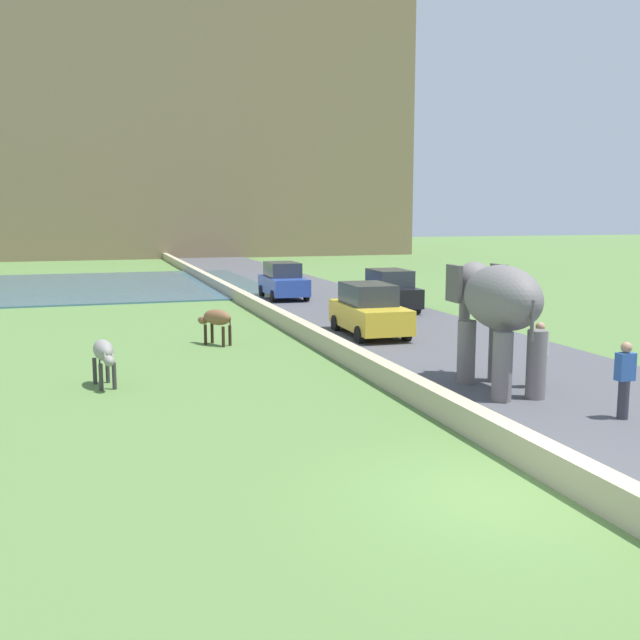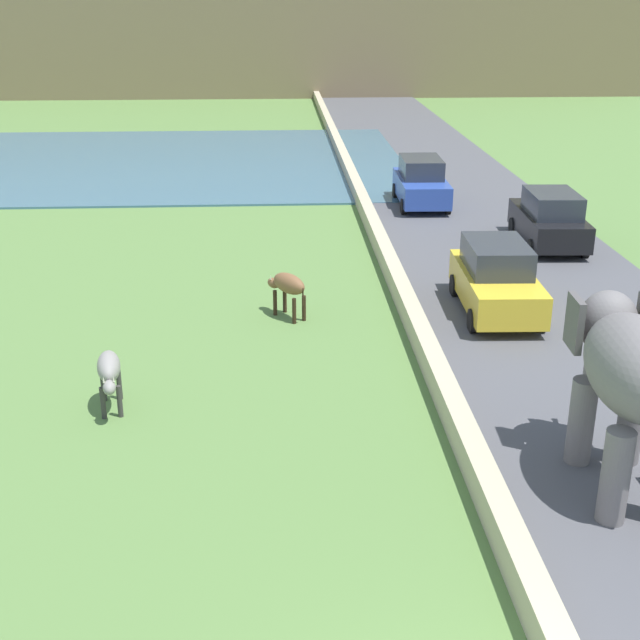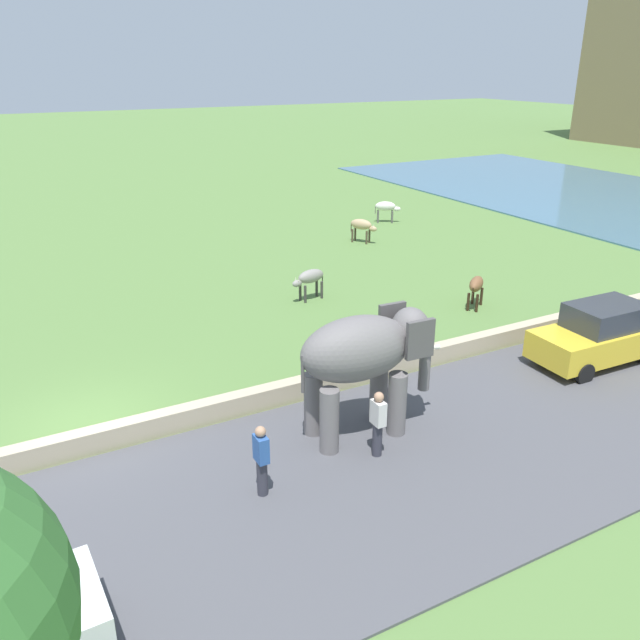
# 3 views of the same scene
# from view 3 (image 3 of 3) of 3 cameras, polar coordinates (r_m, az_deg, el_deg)

# --- Properties ---
(ground_plane) EXTENTS (220.00, 220.00, 0.00)m
(ground_plane) POSITION_cam_3_polar(r_m,az_deg,el_deg) (16.78, -19.98, -8.82)
(ground_plane) COLOR #567A3D
(barrier_wall) EXTENTS (0.40, 110.00, 0.55)m
(barrier_wall) POSITION_cam_3_polar(r_m,az_deg,el_deg) (24.90, 25.54, 1.13)
(barrier_wall) COLOR tan
(barrier_wall) RESTS_ON ground
(lake) EXTENTS (36.00, 18.00, 0.08)m
(lake) POSITION_cam_3_polar(r_m,az_deg,el_deg) (46.60, 23.04, 10.13)
(lake) COLOR #426B84
(lake) RESTS_ON ground
(elephant) EXTENTS (1.53, 3.50, 2.99)m
(elephant) POSITION_cam_3_polar(r_m,az_deg,el_deg) (14.61, 4.00, -3.10)
(elephant) COLOR slate
(elephant) RESTS_ON ground
(person_beside_elephant) EXTENTS (0.36, 0.22, 1.63)m
(person_beside_elephant) POSITION_cam_3_polar(r_m,az_deg,el_deg) (14.28, 5.14, -9.08)
(person_beside_elephant) COLOR #33333D
(person_beside_elephant) RESTS_ON ground
(person_trailing) EXTENTS (0.36, 0.22, 1.63)m
(person_trailing) POSITION_cam_3_polar(r_m,az_deg,el_deg) (13.10, -5.20, -12.23)
(person_trailing) COLOR #33333D
(person_trailing) RESTS_ON ground
(car_yellow) EXTENTS (1.90, 4.06, 1.80)m
(car_yellow) POSITION_cam_3_polar(r_m,az_deg,el_deg) (20.23, 23.53, -1.18)
(car_yellow) COLOR gold
(car_yellow) RESTS_ON ground
(cow_brown) EXTENTS (1.10, 1.31, 1.15)m
(cow_brown) POSITION_cam_3_polar(r_m,az_deg,el_deg) (23.51, 13.69, 3.01)
(cow_brown) COLOR brown
(cow_brown) RESTS_ON ground
(cow_white) EXTENTS (1.01, 1.36, 1.15)m
(cow_white) POSITION_cam_3_polar(r_m,az_deg,el_deg) (35.70, 5.90, 9.90)
(cow_white) COLOR silver
(cow_white) RESTS_ON ground
(cow_tan) EXTENTS (1.35, 1.02, 1.15)m
(cow_tan) POSITION_cam_3_polar(r_m,az_deg,el_deg) (31.46, 3.75, 8.34)
(cow_tan) COLOR tan
(cow_tan) RESTS_ON ground
(cow_grey) EXTENTS (0.62, 1.42, 1.15)m
(cow_grey) POSITION_cam_3_polar(r_m,az_deg,el_deg) (23.60, -0.91, 3.73)
(cow_grey) COLOR gray
(cow_grey) RESTS_ON ground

